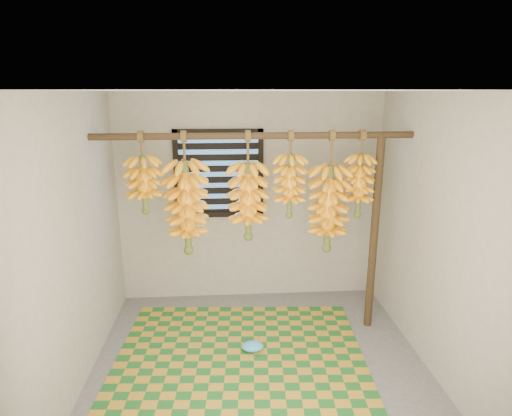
{
  "coord_description": "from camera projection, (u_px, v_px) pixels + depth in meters",
  "views": [
    {
      "loc": [
        -0.28,
        -3.27,
        2.39
      ],
      "look_at": [
        0.0,
        0.55,
        1.35
      ],
      "focal_mm": 30.0,
      "sensor_mm": 36.0,
      "label": 1
    }
  ],
  "objects": [
    {
      "name": "ceiling",
      "position": [
        261.0,
        90.0,
        3.16
      ],
      "size": [
        3.0,
        3.0,
        0.01
      ],
      "primitive_type": "cube",
      "color": "silver",
      "rests_on": "wall_back"
    },
    {
      "name": "banana_bunch_e",
      "position": [
        329.0,
        209.0,
        4.18
      ],
      "size": [
        0.39,
        0.39,
        1.19
      ],
      "color": "brown",
      "rests_on": "hanging_pole"
    },
    {
      "name": "wall_right",
      "position": [
        440.0,
        239.0,
        3.58
      ],
      "size": [
        0.01,
        3.0,
        2.4
      ],
      "primitive_type": "cube",
      "color": "gray",
      "rests_on": "floor"
    },
    {
      "name": "plastic_bag",
      "position": [
        253.0,
        346.0,
        4.06
      ],
      "size": [
        0.22,
        0.16,
        0.09
      ],
      "primitive_type": "ellipsoid",
      "rotation": [
        0.0,
        0.0,
        -0.03
      ],
      "color": "#3FA4EB",
      "rests_on": "woven_mat"
    },
    {
      "name": "wall_left",
      "position": [
        71.0,
        248.0,
        3.37
      ],
      "size": [
        0.01,
        3.0,
        2.4
      ],
      "primitive_type": "cube",
      "color": "gray",
      "rests_on": "floor"
    },
    {
      "name": "banana_bunch_d",
      "position": [
        290.0,
        186.0,
        4.09
      ],
      "size": [
        0.32,
        0.32,
        0.84
      ],
      "color": "brown",
      "rests_on": "hanging_pole"
    },
    {
      "name": "support_post",
      "position": [
        374.0,
        235.0,
        4.29
      ],
      "size": [
        0.08,
        0.08,
        2.0
      ],
      "primitive_type": "cylinder",
      "color": "#3B2A16",
      "rests_on": "floor"
    },
    {
      "name": "wall_back",
      "position": [
        250.0,
        199.0,
        4.92
      ],
      "size": [
        3.0,
        0.01,
        2.4
      ],
      "primitive_type": "cube",
      "color": "gray",
      "rests_on": "floor"
    },
    {
      "name": "floor",
      "position": [
        260.0,
        371.0,
        3.79
      ],
      "size": [
        3.0,
        3.0,
        0.01
      ],
      "primitive_type": "cube",
      "color": "#545454",
      "rests_on": "ground"
    },
    {
      "name": "banana_bunch_f",
      "position": [
        359.0,
        185.0,
        4.14
      ],
      "size": [
        0.27,
        0.27,
        0.85
      ],
      "color": "brown",
      "rests_on": "hanging_pole"
    },
    {
      "name": "banana_bunch_c",
      "position": [
        248.0,
        201.0,
        4.1
      ],
      "size": [
        0.37,
        0.37,
        1.05
      ],
      "color": "brown",
      "rests_on": "hanging_pole"
    },
    {
      "name": "banana_bunch_b",
      "position": [
        187.0,
        208.0,
        4.07
      ],
      "size": [
        0.39,
        0.39,
        1.18
      ],
      "color": "brown",
      "rests_on": "hanging_pole"
    },
    {
      "name": "banana_bunch_a",
      "position": [
        144.0,
        185.0,
        3.98
      ],
      "size": [
        0.34,
        0.34,
        0.77
      ],
      "color": "brown",
      "rests_on": "hanging_pole"
    },
    {
      "name": "hanging_pole",
      "position": [
        255.0,
        136.0,
        3.94
      ],
      "size": [
        3.0,
        0.06,
        0.06
      ],
      "primitive_type": "cylinder",
      "rotation": [
        0.0,
        1.57,
        0.0
      ],
      "color": "#3B2A16",
      "rests_on": "wall_left"
    },
    {
      "name": "window",
      "position": [
        219.0,
        174.0,
        4.79
      ],
      "size": [
        1.0,
        0.04,
        1.0
      ],
      "color": "black",
      "rests_on": "wall_back"
    },
    {
      "name": "woven_mat",
      "position": [
        240.0,
        355.0,
        4.01
      ],
      "size": [
        2.41,
        1.98,
        0.01
      ],
      "primitive_type": "cube",
      "rotation": [
        0.0,
        0.0,
        -0.06
      ],
      "color": "#1B5E22",
      "rests_on": "floor"
    }
  ]
}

